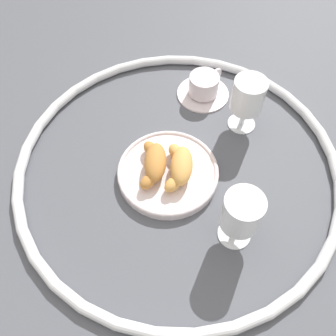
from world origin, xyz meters
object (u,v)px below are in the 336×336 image
croissant_large (179,166)px  coffee_cup_near (204,87)px  juice_glass_left (241,214)px  croissant_small (154,163)px  juice_glass_right (248,98)px  pastry_plate (168,172)px

croissant_large → coffee_cup_near: croissant_large is taller
croissant_large → juice_glass_left: bearing=-156.5°
croissant_large → juice_glass_left: (-0.16, -0.07, 0.05)m
croissant_small → juice_glass_left: juice_glass_left is taller
coffee_cup_near → juice_glass_right: (-0.12, -0.06, 0.07)m
pastry_plate → coffee_cup_near: bearing=-35.1°
croissant_large → croissant_small: bearing=66.1°
croissant_small → juice_glass_right: size_ratio=0.93×
pastry_plate → juice_glass_left: bearing=-151.8°
juice_glass_left → juice_glass_right: same height
juice_glass_right → juice_glass_left: bearing=155.8°
croissant_small → juice_glass_left: 0.23m
pastry_plate → croissant_large: size_ratio=1.77×
pastry_plate → juice_glass_left: size_ratio=1.62×
juice_glass_left → croissant_large: bearing=23.5°
pastry_plate → juice_glass_right: 0.25m
croissant_small → juice_glass_right: bearing=-70.3°
croissant_small → juice_glass_right: 0.26m
croissant_small → coffee_cup_near: croissant_small is taller
juice_glass_left → juice_glass_right: size_ratio=1.00×
pastry_plate → coffee_cup_near: 0.27m
coffee_cup_near → juice_glass_left: juice_glass_left is taller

